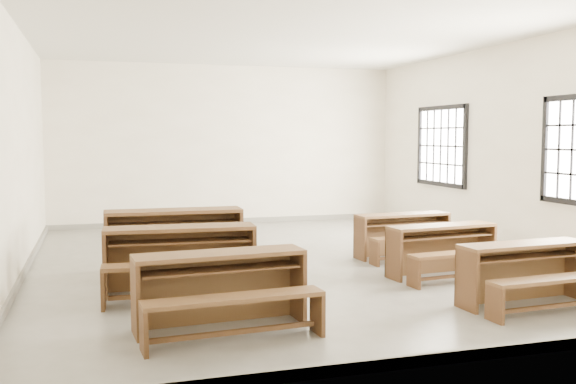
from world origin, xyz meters
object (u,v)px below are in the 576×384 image
object	(u,v)px
desk_set_2	(174,235)
desk_set_4	(444,246)
desk_set_3	(527,269)
desk_set_5	(404,232)
desk_set_0	(222,285)
desk_set_1	(181,255)

from	to	relation	value
desk_set_2	desk_set_4	world-z (taller)	desk_set_2
desk_set_3	desk_set_5	size ratio (longest dim) A/B	1.02
desk_set_0	desk_set_2	xyz separation A→B (m)	(-0.10, 2.75, 0.06)
desk_set_3	desk_set_5	world-z (taller)	desk_set_3
desk_set_4	desk_set_5	distance (m)	1.30
desk_set_1	desk_set_3	distance (m)	3.76
desk_set_0	desk_set_2	distance (m)	2.75
desk_set_0	desk_set_2	world-z (taller)	desk_set_2
desk_set_1	desk_set_2	world-z (taller)	desk_set_2
desk_set_2	desk_set_5	bearing A→B (deg)	0.47
desk_set_2	desk_set_5	distance (m)	3.34
desk_set_5	desk_set_4	bearing A→B (deg)	-98.39
desk_set_1	desk_set_4	xyz separation A→B (m)	(3.32, -0.05, -0.06)
desk_set_1	desk_set_5	size ratio (longest dim) A/B	1.18
desk_set_0	desk_set_2	bearing A→B (deg)	88.16
desk_set_3	desk_set_2	bearing A→B (deg)	136.05
desk_set_0	desk_set_1	size ratio (longest dim) A/B	0.94
desk_set_0	desk_set_3	xyz separation A→B (m)	(3.23, -0.09, -0.03)
desk_set_0	desk_set_5	bearing A→B (deg)	35.95
desk_set_3	desk_set_1	bearing A→B (deg)	152.04
desk_set_1	desk_set_4	distance (m)	3.32
desk_set_0	desk_set_1	xyz separation A→B (m)	(-0.19, 1.46, 0.03)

